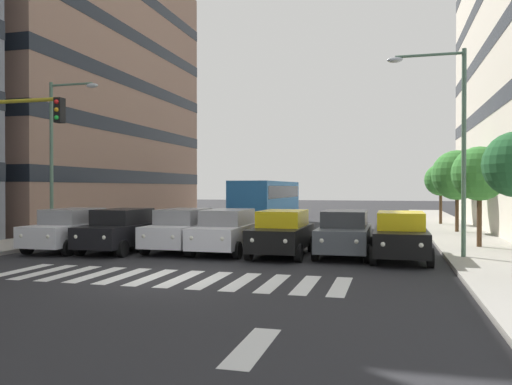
# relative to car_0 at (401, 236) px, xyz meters

# --- Properties ---
(ground_plane) EXTENTS (180.00, 180.00, 0.00)m
(ground_plane) POSITION_rel_car_0_xyz_m (6.56, 5.40, -0.89)
(ground_plane) COLOR #262628
(building_right_block_0) EXTENTS (8.15, 23.04, 19.98)m
(building_right_block_0) POSITION_rel_car_0_xyz_m (21.98, -14.61, 9.11)
(building_right_block_0) COLOR #846656
(building_right_block_0) RESTS_ON ground_plane
(crosswalk_markings) EXTENTS (10.35, 2.80, 0.01)m
(crosswalk_markings) POSITION_rel_car_0_xyz_m (6.56, 5.40, -0.88)
(crosswalk_markings) COLOR silver
(crosswalk_markings) RESTS_ON ground_plane
(lane_arrow_0) EXTENTS (0.50, 2.20, 0.01)m
(lane_arrow_0) POSITION_rel_car_0_xyz_m (2.51, 10.90, -0.88)
(lane_arrow_0) COLOR silver
(lane_arrow_0) RESTS_ON ground_plane
(car_0) EXTENTS (2.02, 4.44, 1.72)m
(car_0) POSITION_rel_car_0_xyz_m (0.00, 0.00, 0.00)
(car_0) COLOR black
(car_0) RESTS_ON ground_plane
(car_1) EXTENTS (2.02, 4.44, 1.72)m
(car_1) POSITION_rel_car_0_xyz_m (2.01, -0.58, 0.00)
(car_1) COLOR #474C51
(car_1) RESTS_ON ground_plane
(car_2) EXTENTS (2.02, 4.44, 1.72)m
(car_2) POSITION_rel_car_0_xyz_m (4.32, -0.11, 0.00)
(car_2) COLOR black
(car_2) RESTS_ON ground_plane
(car_3) EXTENTS (2.02, 4.44, 1.72)m
(car_3) POSITION_rel_car_0_xyz_m (6.61, -0.32, 0.00)
(car_3) COLOR silver
(car_3) RESTS_ON ground_plane
(car_4) EXTENTS (2.02, 4.44, 1.72)m
(car_4) POSITION_rel_car_0_xyz_m (8.55, -0.46, 0.00)
(car_4) COLOR silver
(car_4) RESTS_ON ground_plane
(car_5) EXTENTS (2.02, 4.44, 1.72)m
(car_5) POSITION_rel_car_0_xyz_m (10.86, 0.31, 0.00)
(car_5) COLOR black
(car_5) RESTS_ON ground_plane
(car_6) EXTENTS (2.02, 4.44, 1.72)m
(car_6) POSITION_rel_car_0_xyz_m (13.03, 0.53, 0.00)
(car_6) COLOR silver
(car_6) RESTS_ON ground_plane
(bus_behind_traffic) EXTENTS (2.78, 10.50, 3.00)m
(bus_behind_traffic) POSITION_rel_car_0_xyz_m (8.55, -15.26, 0.97)
(bus_behind_traffic) COLOR #286BAD
(bus_behind_traffic) RESTS_ON ground_plane
(street_lamp_left) EXTENTS (2.72, 0.28, 7.34)m
(street_lamp_left) POSITION_rel_car_0_xyz_m (-1.73, -0.45, 3.72)
(street_lamp_left) COLOR #4C6B56
(street_lamp_left) RESTS_ON sidewalk_left
(street_lamp_right) EXTENTS (2.46, 0.28, 7.22)m
(street_lamp_right) POSITION_rel_car_0_xyz_m (14.90, -1.26, 3.63)
(street_lamp_right) COLOR #4C6B56
(street_lamp_right) RESTS_ON sidewalk_right
(street_tree_1) EXTENTS (2.25, 2.25, 4.14)m
(street_tree_1) POSITION_rel_car_0_xyz_m (-3.19, -3.87, 2.27)
(street_tree_1) COLOR #513823
(street_tree_1) RESTS_ON sidewalk_left
(street_tree_2) EXTENTS (2.76, 2.76, 4.51)m
(street_tree_2) POSITION_rel_car_0_xyz_m (-3.20, -11.34, 2.38)
(street_tree_2) COLOR #513823
(street_tree_2) RESTS_ON sidewalk_left
(street_tree_3) EXTENTS (2.14, 2.14, 4.03)m
(street_tree_3) POSITION_rel_car_0_xyz_m (-2.90, -17.58, 2.20)
(street_tree_3) COLOR #513823
(street_tree_3) RESTS_ON sidewalk_left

